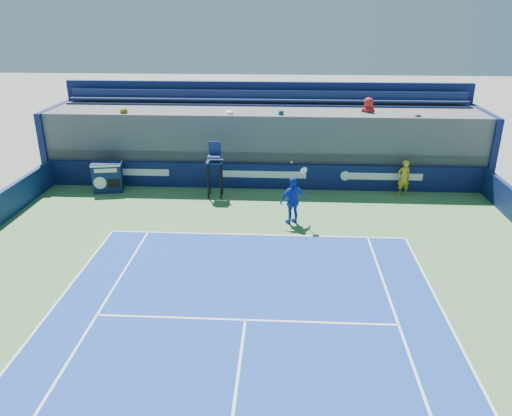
# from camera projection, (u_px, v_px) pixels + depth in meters

# --- Properties ---
(ball_person) EXTENTS (0.66, 0.49, 1.63)m
(ball_person) POSITION_uv_depth(u_px,v_px,m) (404.00, 178.00, 22.31)
(ball_person) COLOR gold
(ball_person) RESTS_ON apron
(back_hoarding) EXTENTS (20.40, 0.21, 1.20)m
(back_hoarding) POSITION_uv_depth(u_px,v_px,m) (263.00, 176.00, 23.23)
(back_hoarding) COLOR #0B1442
(back_hoarding) RESTS_ON ground
(match_clock) EXTENTS (1.43, 0.96, 1.40)m
(match_clock) POSITION_uv_depth(u_px,v_px,m) (108.00, 176.00, 22.78)
(match_clock) COLOR #0E1748
(match_clock) RESTS_ON ground
(umpire_chair) EXTENTS (0.71, 0.71, 2.48)m
(umpire_chair) POSITION_uv_depth(u_px,v_px,m) (215.00, 164.00, 21.88)
(umpire_chair) COLOR black
(umpire_chair) RESTS_ON ground
(tennis_player) EXTENTS (1.20, 0.94, 2.57)m
(tennis_player) POSITION_uv_depth(u_px,v_px,m) (293.00, 201.00, 19.29)
(tennis_player) COLOR #1635B6
(tennis_player) RESTS_ON apron
(stadium_seating) EXTENTS (21.00, 4.05, 4.40)m
(stadium_seating) POSITION_uv_depth(u_px,v_px,m) (265.00, 139.00, 24.66)
(stadium_seating) COLOR #4A4A4E
(stadium_seating) RESTS_ON ground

